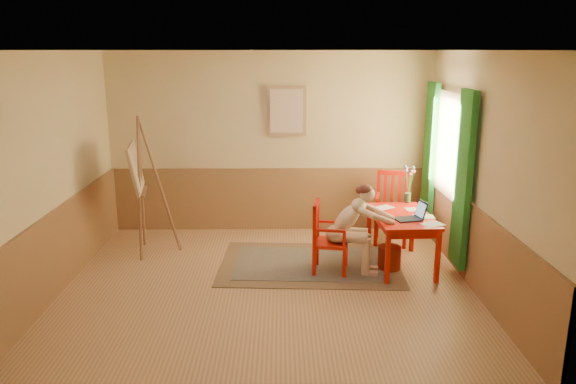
{
  "coord_description": "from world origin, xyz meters",
  "views": [
    {
      "loc": [
        0.16,
        -6.17,
        2.8
      ],
      "look_at": [
        0.25,
        0.55,
        1.05
      ],
      "focal_mm": 34.08,
      "sensor_mm": 36.0,
      "label": 1
    }
  ],
  "objects_px": {
    "chair_back": "(391,208)",
    "easel": "(139,173)",
    "chair_left": "(327,238)",
    "table": "(402,221)",
    "figure": "(353,225)",
    "laptop": "(412,216)"
  },
  "relations": [
    {
      "from": "chair_back",
      "to": "laptop",
      "type": "distance_m",
      "value": 1.2
    },
    {
      "from": "chair_left",
      "to": "figure",
      "type": "height_order",
      "value": "figure"
    },
    {
      "from": "table",
      "to": "chair_back",
      "type": "height_order",
      "value": "chair_back"
    },
    {
      "from": "table",
      "to": "figure",
      "type": "relative_size",
      "value": 1.04
    },
    {
      "from": "easel",
      "to": "chair_back",
      "type": "bearing_deg",
      "value": 6.37
    },
    {
      "from": "chair_left",
      "to": "easel",
      "type": "height_order",
      "value": "easel"
    },
    {
      "from": "chair_back",
      "to": "easel",
      "type": "relative_size",
      "value": 0.54
    },
    {
      "from": "laptop",
      "to": "chair_left",
      "type": "bearing_deg",
      "value": 178.06
    },
    {
      "from": "figure",
      "to": "easel",
      "type": "height_order",
      "value": "easel"
    },
    {
      "from": "table",
      "to": "chair_back",
      "type": "xyz_separation_m",
      "value": [
        0.06,
        0.98,
        -0.1
      ]
    },
    {
      "from": "chair_left",
      "to": "chair_back",
      "type": "bearing_deg",
      "value": 47.37
    },
    {
      "from": "chair_back",
      "to": "easel",
      "type": "distance_m",
      "value": 3.68
    },
    {
      "from": "figure",
      "to": "easel",
      "type": "xyz_separation_m",
      "value": [
        -2.88,
        0.79,
        0.5
      ]
    },
    {
      "from": "figure",
      "to": "table",
      "type": "bearing_deg",
      "value": 17.75
    },
    {
      "from": "figure",
      "to": "laptop",
      "type": "bearing_deg",
      "value": 0.88
    },
    {
      "from": "table",
      "to": "easel",
      "type": "height_order",
      "value": "easel"
    },
    {
      "from": "figure",
      "to": "laptop",
      "type": "relative_size",
      "value": 2.82
    },
    {
      "from": "chair_back",
      "to": "easel",
      "type": "xyz_separation_m",
      "value": [
        -3.6,
        -0.4,
        0.63
      ]
    },
    {
      "from": "table",
      "to": "easel",
      "type": "bearing_deg",
      "value": 170.79
    },
    {
      "from": "laptop",
      "to": "figure",
      "type": "bearing_deg",
      "value": -179.12
    },
    {
      "from": "table",
      "to": "chair_back",
      "type": "relative_size",
      "value": 1.17
    },
    {
      "from": "chair_back",
      "to": "figure",
      "type": "distance_m",
      "value": 1.4
    }
  ]
}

